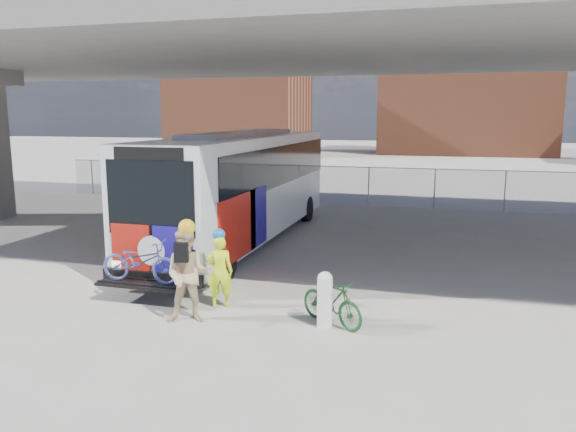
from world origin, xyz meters
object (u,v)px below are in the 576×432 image
at_px(bollard, 325,298).
at_px(cyclist_hivis, 220,269).
at_px(bus, 242,180).
at_px(cyclist_tan, 188,274).
at_px(bike_parked, 332,301).

bearing_deg(bollard, cyclist_hivis, 167.11).
xyz_separation_m(bus, cyclist_tan, (1.57, -7.35, -1.09)).
relative_size(cyclist_hivis, cyclist_tan, 0.82).
relative_size(bus, cyclist_hivis, 7.23).
height_order(bus, bike_parked, bus).
bearing_deg(bus, bike_parked, -56.53).
relative_size(bollard, bike_parked, 0.71).
height_order(bus, cyclist_tan, bus).
relative_size(cyclist_hivis, bike_parked, 1.08).
xyz_separation_m(bus, bike_parked, (4.44, -6.71, -1.61)).
bearing_deg(bus, bollard, -57.84).
bearing_deg(cyclist_hivis, bike_parked, 153.74).
bearing_deg(bike_parked, cyclist_hivis, 113.95).
xyz_separation_m(bus, cyclist_hivis, (1.82, -6.31, -1.25)).
relative_size(bollard, cyclist_tan, 0.54).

